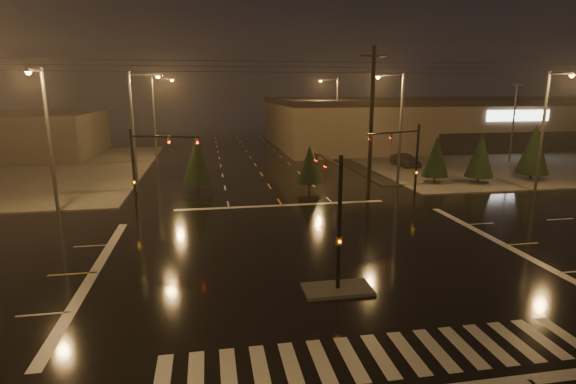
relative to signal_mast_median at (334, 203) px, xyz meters
name	(u,v)px	position (x,y,z in m)	size (l,w,h in m)	color
ground	(316,258)	(0.00, 3.07, -3.75)	(140.00, 140.00, 0.00)	black
sidewalk_ne	(489,157)	(30.00, 33.07, -3.69)	(36.00, 36.00, 0.12)	#47453F
median_island	(338,289)	(0.00, -0.93, -3.68)	(3.00, 1.60, 0.15)	#47453F
crosswalk	(380,356)	(0.00, -5.93, -3.75)	(15.00, 2.60, 0.01)	beige
stop_bar_far	(282,205)	(0.00, 14.07, -3.75)	(16.00, 0.50, 0.01)	beige
parking_lot	(534,159)	(35.00, 31.07, -3.71)	(50.00, 24.00, 0.08)	black
retail_building	(459,119)	(35.00, 49.06, 0.09)	(60.20, 28.30, 7.20)	#6B5A4C
signal_mast_median	(334,203)	(0.00, 0.00, 0.00)	(0.25, 4.59, 6.00)	black
signal_mast_ne	(407,154)	(9.50, 13.21, 0.04)	(4.84, 1.86, 6.00)	black
signal_mast_nw	(147,161)	(-9.50, 13.21, 0.04)	(4.84, 1.86, 6.00)	black
streetlight_1	(136,124)	(-11.18, 21.07, 2.05)	(2.77, 0.32, 10.00)	#38383A
streetlight_2	(156,113)	(-11.18, 37.07, 2.05)	(2.77, 0.32, 10.00)	#38383A
streetlight_3	(398,122)	(11.18, 19.07, 2.05)	(2.77, 0.32, 10.00)	#38383A
streetlight_4	(335,111)	(11.18, 39.07, 2.05)	(2.77, 0.32, 10.00)	#38383A
streetlight_5	(47,132)	(-16.00, 14.26, 2.05)	(0.32, 2.77, 10.00)	#38383A
streetlight_6	(546,124)	(22.00, 14.26, 2.05)	(0.32, 2.77, 10.00)	#38383A
utility_pole_1	(371,120)	(8.00, 17.07, 2.38)	(2.20, 0.32, 12.00)	black
conifer_0	(436,156)	(15.30, 19.45, -1.18)	(2.40, 2.40, 4.45)	black
conifer_1	(480,155)	(19.21, 18.58, -1.06)	(2.55, 2.55, 4.69)	black
conifer_2	(534,149)	(25.27, 19.33, -0.72)	(2.98, 2.98, 5.36)	black
conifer_3	(197,160)	(-6.32, 20.07, -1.04)	(2.58, 2.58, 4.73)	black
conifer_4	(309,164)	(3.18, 18.68, -1.42)	(2.09, 2.09, 3.96)	black
car_parked	(405,160)	(16.58, 28.67, -2.96)	(1.86, 4.62, 1.57)	black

